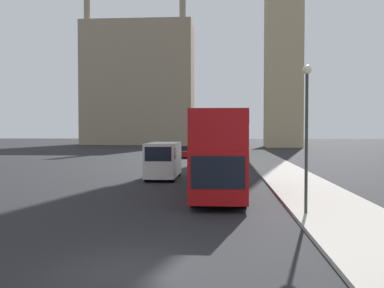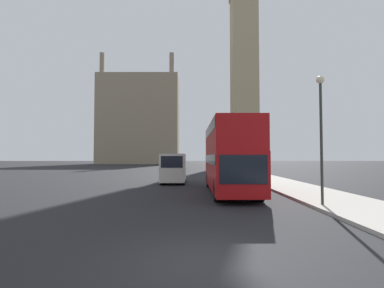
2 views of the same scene
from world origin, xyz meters
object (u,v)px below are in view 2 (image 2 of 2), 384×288
(clock_tower, at_px, (243,39))
(street_lamp, at_px, (320,120))
(red_double_decker_bus, at_px, (229,155))
(white_van, at_px, (173,167))
(parked_sedan, at_px, (179,167))

(clock_tower, xyz_separation_m, street_lamp, (-8.45, -67.44, -30.73))
(red_double_decker_bus, bearing_deg, white_van, 119.23)
(parked_sedan, bearing_deg, white_van, -88.83)
(parked_sedan, bearing_deg, clock_tower, 62.96)
(clock_tower, bearing_deg, white_van, -106.09)
(red_double_decker_bus, relative_size, parked_sedan, 2.22)
(white_van, xyz_separation_m, parked_sedan, (-0.47, 22.97, -0.69))
(white_van, xyz_separation_m, street_lamp, (7.39, -12.52, 2.60))
(white_van, bearing_deg, parked_sedan, 91.17)
(street_lamp, bearing_deg, clock_tower, 82.86)
(white_van, distance_m, parked_sedan, 22.99)
(white_van, bearing_deg, clock_tower, 73.91)
(clock_tower, relative_size, white_van, 13.24)
(clock_tower, bearing_deg, red_double_decker_bus, -100.87)
(parked_sedan, bearing_deg, street_lamp, -77.52)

